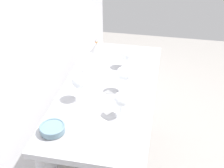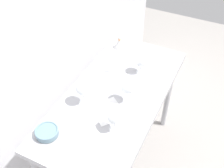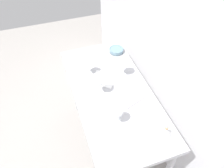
{
  "view_description": "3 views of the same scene",
  "coord_description": "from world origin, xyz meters",
  "px_view_note": "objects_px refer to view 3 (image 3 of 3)",
  "views": [
    {
      "loc": [
        -1.67,
        -0.35,
        2.05
      ],
      "look_at": [
        -0.02,
        -0.03,
        0.94
      ],
      "focal_mm": 46.9,
      "sensor_mm": 36.0,
      "label": 1
    },
    {
      "loc": [
        -1.29,
        -0.61,
        2.3
      ],
      "look_at": [
        -0.0,
        0.02,
        0.99
      ],
      "focal_mm": 44.75,
      "sensor_mm": 36.0,
      "label": 2
    },
    {
      "loc": [
        1.22,
        -0.43,
        2.3
      ],
      "look_at": [
        -0.05,
        0.01,
        0.94
      ],
      "focal_mm": 35.29,
      "sensor_mm": 36.0,
      "label": 3
    }
  ],
  "objects_px": {
    "wine_glass_near_right": "(117,112)",
    "open_notebook": "(137,103)",
    "wine_glass_near_center": "(99,81)",
    "wine_glass_near_left": "(88,63)",
    "wine_glass_far_left": "(122,63)",
    "decanter_funnel": "(166,131)",
    "tasting_sheet_lower": "(104,79)",
    "tasting_bowl": "(116,50)",
    "tasting_sheet_upper": "(102,63)"
  },
  "relations": [
    {
      "from": "tasting_sheet_upper",
      "to": "tasting_sheet_lower",
      "type": "bearing_deg",
      "value": 22.41
    },
    {
      "from": "wine_glass_near_center",
      "to": "decanter_funnel",
      "type": "distance_m",
      "value": 0.65
    },
    {
      "from": "decanter_funnel",
      "to": "open_notebook",
      "type": "bearing_deg",
      "value": -167.02
    },
    {
      "from": "wine_glass_far_left",
      "to": "tasting_sheet_lower",
      "type": "relative_size",
      "value": 0.93
    },
    {
      "from": "wine_glass_near_right",
      "to": "wine_glass_near_left",
      "type": "xyz_separation_m",
      "value": [
        -0.59,
        -0.06,
        0.01
      ]
    },
    {
      "from": "decanter_funnel",
      "to": "wine_glass_far_left",
      "type": "bearing_deg",
      "value": -174.99
    },
    {
      "from": "wine_glass_near_center",
      "to": "open_notebook",
      "type": "xyz_separation_m",
      "value": [
        0.22,
        0.25,
        -0.13
      ]
    },
    {
      "from": "wine_glass_far_left",
      "to": "tasting_sheet_upper",
      "type": "bearing_deg",
      "value": -149.97
    },
    {
      "from": "wine_glass_near_right",
      "to": "wine_glass_far_left",
      "type": "height_order",
      "value": "wine_glass_far_left"
    },
    {
      "from": "wine_glass_far_left",
      "to": "decanter_funnel",
      "type": "relative_size",
      "value": 1.51
    },
    {
      "from": "wine_glass_near_right",
      "to": "wine_glass_near_center",
      "type": "xyz_separation_m",
      "value": [
        -0.33,
        -0.03,
        0.03
      ]
    },
    {
      "from": "wine_glass_near_right",
      "to": "tasting_sheet_upper",
      "type": "bearing_deg",
      "value": 172.03
    },
    {
      "from": "wine_glass_near_left",
      "to": "open_notebook",
      "type": "height_order",
      "value": "wine_glass_near_left"
    },
    {
      "from": "wine_glass_near_right",
      "to": "decanter_funnel",
      "type": "xyz_separation_m",
      "value": [
        0.23,
        0.29,
        -0.07
      ]
    },
    {
      "from": "wine_glass_near_center",
      "to": "tasting_bowl",
      "type": "bearing_deg",
      "value": 145.8
    },
    {
      "from": "tasting_bowl",
      "to": "wine_glass_near_right",
      "type": "bearing_deg",
      "value": -19.84
    },
    {
      "from": "open_notebook",
      "to": "tasting_sheet_upper",
      "type": "distance_m",
      "value": 0.6
    },
    {
      "from": "wine_glass_near_left",
      "to": "tasting_sheet_lower",
      "type": "height_order",
      "value": "wine_glass_near_left"
    },
    {
      "from": "tasting_sheet_lower",
      "to": "wine_glass_near_left",
      "type": "bearing_deg",
      "value": -101.66
    },
    {
      "from": "wine_glass_near_right",
      "to": "tasting_sheet_lower",
      "type": "relative_size",
      "value": 0.79
    },
    {
      "from": "wine_glass_far_left",
      "to": "wine_glass_near_center",
      "type": "height_order",
      "value": "same"
    },
    {
      "from": "wine_glass_near_center",
      "to": "tasting_sheet_lower",
      "type": "distance_m",
      "value": 0.21
    },
    {
      "from": "tasting_sheet_lower",
      "to": "tasting_sheet_upper",
      "type": "bearing_deg",
      "value": -156.04
    },
    {
      "from": "wine_glass_near_right",
      "to": "open_notebook",
      "type": "xyz_separation_m",
      "value": [
        -0.11,
        0.21,
        -0.11
      ]
    },
    {
      "from": "wine_glass_near_right",
      "to": "wine_glass_near_left",
      "type": "height_order",
      "value": "wine_glass_near_left"
    },
    {
      "from": "wine_glass_near_center",
      "to": "tasting_bowl",
      "type": "distance_m",
      "value": 0.59
    },
    {
      "from": "wine_glass_near_left",
      "to": "wine_glass_near_center",
      "type": "distance_m",
      "value": 0.27
    },
    {
      "from": "wine_glass_near_left",
      "to": "decanter_funnel",
      "type": "distance_m",
      "value": 0.9
    },
    {
      "from": "tasting_bowl",
      "to": "decanter_funnel",
      "type": "distance_m",
      "value": 1.04
    },
    {
      "from": "wine_glass_near_right",
      "to": "open_notebook",
      "type": "distance_m",
      "value": 0.26
    },
    {
      "from": "wine_glass_far_left",
      "to": "tasting_sheet_lower",
      "type": "distance_m",
      "value": 0.23
    },
    {
      "from": "tasting_sheet_upper",
      "to": "wine_glass_near_center",
      "type": "bearing_deg",
      "value": 15.79
    },
    {
      "from": "wine_glass_far_left",
      "to": "decanter_funnel",
      "type": "xyz_separation_m",
      "value": [
        0.7,
        0.06,
        -0.09
      ]
    },
    {
      "from": "wine_glass_near_right",
      "to": "wine_glass_near_left",
      "type": "relative_size",
      "value": 0.95
    },
    {
      "from": "wine_glass_far_left",
      "to": "tasting_bowl",
      "type": "bearing_deg",
      "value": 168.74
    },
    {
      "from": "wine_glass_near_center",
      "to": "open_notebook",
      "type": "height_order",
      "value": "wine_glass_near_center"
    },
    {
      "from": "wine_glass_far_left",
      "to": "open_notebook",
      "type": "relative_size",
      "value": 0.47
    },
    {
      "from": "tasting_sheet_lower",
      "to": "tasting_bowl",
      "type": "xyz_separation_m",
      "value": [
        -0.34,
        0.25,
        0.02
      ]
    },
    {
      "from": "tasting_sheet_lower",
      "to": "decanter_funnel",
      "type": "distance_m",
      "value": 0.74
    },
    {
      "from": "decanter_funnel",
      "to": "wine_glass_near_left",
      "type": "bearing_deg",
      "value": -156.95
    },
    {
      "from": "wine_glass_far_left",
      "to": "open_notebook",
      "type": "distance_m",
      "value": 0.39
    },
    {
      "from": "tasting_bowl",
      "to": "decanter_funnel",
      "type": "relative_size",
      "value": 1.17
    },
    {
      "from": "tasting_bowl",
      "to": "decanter_funnel",
      "type": "bearing_deg",
      "value": -0.3
    },
    {
      "from": "wine_glass_near_left",
      "to": "decanter_funnel",
      "type": "xyz_separation_m",
      "value": [
        0.82,
        0.35,
        -0.08
      ]
    },
    {
      "from": "wine_glass_near_right",
      "to": "tasting_sheet_upper",
      "type": "height_order",
      "value": "wine_glass_near_right"
    },
    {
      "from": "wine_glass_near_left",
      "to": "tasting_sheet_upper",
      "type": "height_order",
      "value": "wine_glass_near_left"
    },
    {
      "from": "wine_glass_near_left",
      "to": "open_notebook",
      "type": "xyz_separation_m",
      "value": [
        0.49,
        0.27,
        -0.12
      ]
    },
    {
      "from": "wine_glass_far_left",
      "to": "wine_glass_near_right",
      "type": "bearing_deg",
      "value": -25.41
    },
    {
      "from": "wine_glass_near_right",
      "to": "tasting_sheet_upper",
      "type": "distance_m",
      "value": 0.71
    },
    {
      "from": "open_notebook",
      "to": "wine_glass_near_left",
      "type": "bearing_deg",
      "value": -170.22
    }
  ]
}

